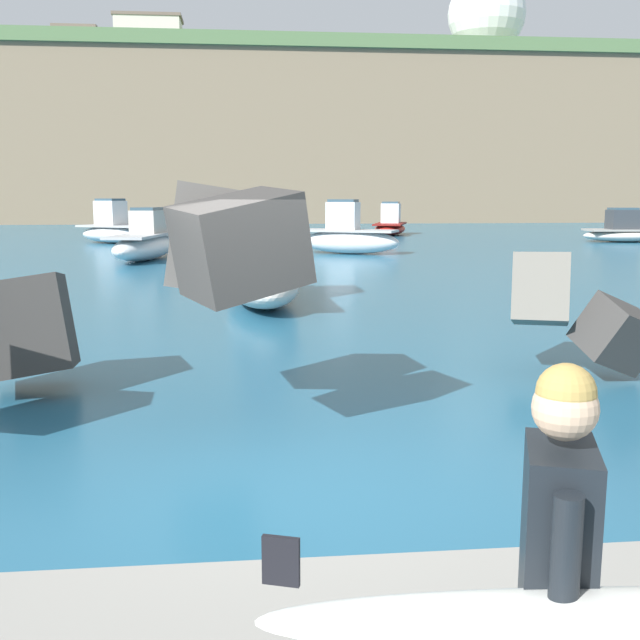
{
  "coord_description": "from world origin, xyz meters",
  "views": [
    {
      "loc": [
        -0.37,
        -6.24,
        2.54
      ],
      "look_at": [
        0.32,
        0.5,
        1.4
      ],
      "focal_mm": 41.75,
      "sensor_mm": 36.0,
      "label": 1
    }
  ],
  "objects_px": {
    "surfer_with_board": "(569,599)",
    "boat_mid_left": "(627,232)",
    "boat_near_centre": "(261,271)",
    "radar_dome": "(487,18)",
    "station_building_west": "(80,48)",
    "boat_far_centre": "(390,225)",
    "boat_near_left": "(146,242)",
    "station_building_central": "(149,37)",
    "boat_mid_centre": "(115,229)",
    "boat_mid_right": "(349,237)"
  },
  "relations": [
    {
      "from": "boat_near_left",
      "to": "radar_dome",
      "type": "bearing_deg",
      "value": 60.77
    },
    {
      "from": "boat_near_left",
      "to": "boat_near_centre",
      "type": "relative_size",
      "value": 1.18
    },
    {
      "from": "surfer_with_board",
      "to": "station_building_central",
      "type": "xyz_separation_m",
      "value": [
        -10.36,
        79.31,
        17.38
      ]
    },
    {
      "from": "boat_mid_right",
      "to": "station_building_central",
      "type": "relative_size",
      "value": 0.68
    },
    {
      "from": "boat_mid_centre",
      "to": "radar_dome",
      "type": "bearing_deg",
      "value": 53.05
    },
    {
      "from": "boat_near_left",
      "to": "radar_dome",
      "type": "relative_size",
      "value": 0.59
    },
    {
      "from": "surfer_with_board",
      "to": "station_building_west",
      "type": "distance_m",
      "value": 90.09
    },
    {
      "from": "boat_near_centre",
      "to": "boat_mid_left",
      "type": "relative_size",
      "value": 1.07
    },
    {
      "from": "boat_mid_left",
      "to": "radar_dome",
      "type": "height_order",
      "value": "radar_dome"
    },
    {
      "from": "boat_near_left",
      "to": "boat_mid_right",
      "type": "xyz_separation_m",
      "value": [
        8.51,
        2.16,
        0.06
      ]
    },
    {
      "from": "surfer_with_board",
      "to": "boat_mid_centre",
      "type": "bearing_deg",
      "value": 101.41
    },
    {
      "from": "boat_near_left",
      "to": "boat_far_centre",
      "type": "bearing_deg",
      "value": 52.89
    },
    {
      "from": "boat_near_left",
      "to": "radar_dome",
      "type": "xyz_separation_m",
      "value": [
        32.26,
        57.65,
        22.16
      ]
    },
    {
      "from": "boat_mid_right",
      "to": "station_building_west",
      "type": "bearing_deg",
      "value": 111.83
    },
    {
      "from": "surfer_with_board",
      "to": "station_building_central",
      "type": "bearing_deg",
      "value": 97.44
    },
    {
      "from": "station_building_west",
      "to": "boat_near_centre",
      "type": "bearing_deg",
      "value": -75.6
    },
    {
      "from": "boat_mid_centre",
      "to": "radar_dome",
      "type": "xyz_separation_m",
      "value": [
        35.24,
        46.85,
        22.11
      ]
    },
    {
      "from": "surfer_with_board",
      "to": "station_building_central",
      "type": "height_order",
      "value": "station_building_central"
    },
    {
      "from": "boat_near_centre",
      "to": "boat_mid_centre",
      "type": "bearing_deg",
      "value": 107.21
    },
    {
      "from": "surfer_with_board",
      "to": "boat_near_left",
      "type": "xyz_separation_m",
      "value": [
        -4.91,
        28.32,
        -0.58
      ]
    },
    {
      "from": "boat_mid_right",
      "to": "station_building_west",
      "type": "xyz_separation_m",
      "value": [
        -22.38,
        55.88,
        17.92
      ]
    },
    {
      "from": "boat_near_centre",
      "to": "radar_dome",
      "type": "height_order",
      "value": "radar_dome"
    },
    {
      "from": "boat_near_centre",
      "to": "boat_mid_right",
      "type": "height_order",
      "value": "boat_near_centre"
    },
    {
      "from": "boat_near_centre",
      "to": "station_building_central",
      "type": "xyz_separation_m",
      "value": [
        -9.74,
        63.68,
        17.91
      ]
    },
    {
      "from": "radar_dome",
      "to": "station_building_central",
      "type": "height_order",
      "value": "radar_dome"
    },
    {
      "from": "boat_mid_left",
      "to": "boat_mid_right",
      "type": "bearing_deg",
      "value": -157.56
    },
    {
      "from": "boat_near_left",
      "to": "station_building_central",
      "type": "height_order",
      "value": "station_building_central"
    },
    {
      "from": "surfer_with_board",
      "to": "boat_mid_left",
      "type": "xyz_separation_m",
      "value": [
        20.08,
        37.3,
        -0.7
      ]
    },
    {
      "from": "radar_dome",
      "to": "station_building_west",
      "type": "xyz_separation_m",
      "value": [
        -46.13,
        0.4,
        -4.17
      ]
    },
    {
      "from": "surfer_with_board",
      "to": "boat_mid_centre",
      "type": "xyz_separation_m",
      "value": [
        -7.9,
        39.12,
        -0.54
      ]
    },
    {
      "from": "boat_near_left",
      "to": "boat_far_centre",
      "type": "relative_size",
      "value": 1.2
    },
    {
      "from": "boat_near_left",
      "to": "boat_mid_left",
      "type": "distance_m",
      "value": 26.55
    },
    {
      "from": "station_building_central",
      "to": "station_building_west",
      "type": "bearing_deg",
      "value": 140.04
    },
    {
      "from": "boat_mid_right",
      "to": "boat_far_centre",
      "type": "height_order",
      "value": "boat_mid_right"
    },
    {
      "from": "boat_near_centre",
      "to": "radar_dome",
      "type": "relative_size",
      "value": 0.5
    },
    {
      "from": "surfer_with_board",
      "to": "radar_dome",
      "type": "relative_size",
      "value": 0.19
    },
    {
      "from": "boat_mid_centre",
      "to": "station_building_central",
      "type": "distance_m",
      "value": 44.07
    },
    {
      "from": "boat_near_left",
      "to": "boat_mid_left",
      "type": "bearing_deg",
      "value": 19.75
    },
    {
      "from": "surfer_with_board",
      "to": "boat_mid_right",
      "type": "xyz_separation_m",
      "value": [
        3.6,
        30.49,
        -0.52
      ]
    },
    {
      "from": "boat_near_left",
      "to": "boat_near_centre",
      "type": "bearing_deg",
      "value": -71.33
    },
    {
      "from": "boat_near_left",
      "to": "boat_far_centre",
      "type": "height_order",
      "value": "boat_far_centre"
    },
    {
      "from": "boat_mid_left",
      "to": "boat_mid_centre",
      "type": "distance_m",
      "value": 28.04
    },
    {
      "from": "boat_mid_left",
      "to": "surfer_with_board",
      "type": "bearing_deg",
      "value": -118.3
    },
    {
      "from": "surfer_with_board",
      "to": "boat_near_left",
      "type": "distance_m",
      "value": 28.75
    },
    {
      "from": "boat_near_centre",
      "to": "boat_mid_centre",
      "type": "distance_m",
      "value": 24.59
    },
    {
      "from": "station_building_west",
      "to": "boat_mid_centre",
      "type": "bearing_deg",
      "value": -77.03
    },
    {
      "from": "boat_mid_centre",
      "to": "boat_mid_right",
      "type": "bearing_deg",
      "value": -36.91
    },
    {
      "from": "boat_mid_centre",
      "to": "boat_far_centre",
      "type": "xyz_separation_m",
      "value": [
        16.41,
        6.95,
        -0.09
      ]
    },
    {
      "from": "station_building_west",
      "to": "boat_far_centre",
      "type": "bearing_deg",
      "value": -55.89
    },
    {
      "from": "boat_near_centre",
      "to": "station_building_west",
      "type": "distance_m",
      "value": 75.2
    }
  ]
}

